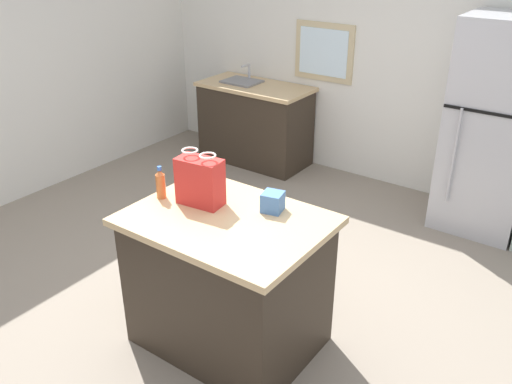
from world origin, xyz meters
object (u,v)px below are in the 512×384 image
Objects in this scene: shopping_bag at (200,181)px; bottle at (161,184)px; refrigerator at (494,128)px; small_box at (273,202)px; kitchen_island at (228,281)px.

shopping_bag is 1.60× the size of bottle.
refrigerator is 5.39× the size of shopping_bag.
refrigerator is 15.33× the size of small_box.
bottle reaches higher than small_box.
shopping_bag is 0.28m from bottle.
shopping_bag is at bearing 167.50° from kitchen_island.
refrigerator is at bearing 71.21° from kitchen_island.
small_box is (-0.70, -2.32, 0.05)m from refrigerator.
small_box is (0.17, 0.23, 0.52)m from kitchen_island.
shopping_bag is (-1.11, -2.50, 0.15)m from refrigerator.
small_box is 0.72m from bottle.
refrigerator reaches higher than bottle.
kitchen_island is 0.59m from small_box.
refrigerator is 2.74m from shopping_bag.
bottle reaches higher than kitchen_island.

